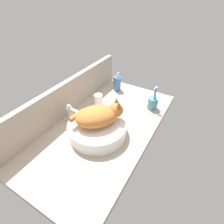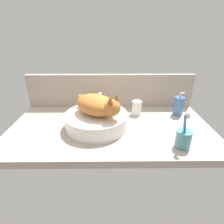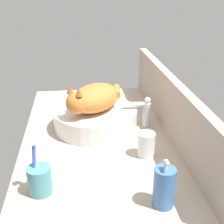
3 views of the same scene
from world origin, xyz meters
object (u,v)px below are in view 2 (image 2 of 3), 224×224
(sink_basin, at_px, (97,120))
(cat, at_px, (98,105))
(soap_dispenser, at_px, (179,106))
(water_glass, at_px, (137,109))
(faucet, at_px, (101,101))
(toothbrush_cup, at_px, (184,138))

(sink_basin, relative_size, cat, 1.19)
(soap_dispenser, xyz_separation_m, water_glass, (-0.27, 0.01, -0.02))
(cat, relative_size, faucet, 2.21)
(sink_basin, distance_m, toothbrush_cup, 0.47)
(sink_basin, distance_m, cat, 0.10)
(water_glass, bearing_deg, cat, -144.48)
(faucet, height_order, toothbrush_cup, toothbrush_cup)
(sink_basin, relative_size, water_glass, 3.87)
(toothbrush_cup, height_order, water_glass, toothbrush_cup)
(water_glass, bearing_deg, toothbrush_cup, -64.94)
(cat, relative_size, soap_dispenser, 1.93)
(cat, height_order, soap_dispenser, cat)
(toothbrush_cup, bearing_deg, water_glass, 115.06)
(toothbrush_cup, bearing_deg, soap_dispenser, 74.14)
(sink_basin, relative_size, toothbrush_cup, 1.92)
(faucet, distance_m, toothbrush_cup, 0.59)
(cat, height_order, faucet, cat)
(soap_dispenser, bearing_deg, faucet, 173.85)
(faucet, distance_m, water_glass, 0.25)
(sink_basin, bearing_deg, water_glass, 33.06)
(faucet, xyz_separation_m, toothbrush_cup, (0.42, -0.41, -0.03))
(soap_dispenser, height_order, water_glass, soap_dispenser)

